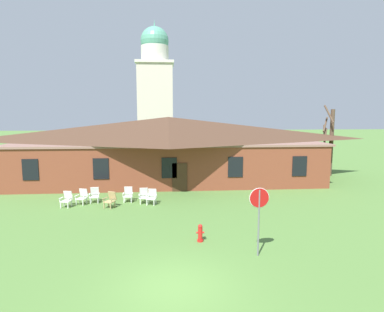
{
  "coord_description": "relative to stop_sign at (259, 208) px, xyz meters",
  "views": [
    {
      "loc": [
        -0.21,
        -10.16,
        5.69
      ],
      "look_at": [
        1.25,
        8.23,
        3.27
      ],
      "focal_mm": 30.74,
      "sensor_mm": 36.0,
      "label": 1
    }
  ],
  "objects": [
    {
      "name": "ground_plane",
      "position": [
        -3.42,
        -2.13,
        -1.99
      ],
      "size": [
        200.0,
        200.0,
        0.0
      ],
      "primitive_type": "plane",
      "color": "#517A38"
    },
    {
      "name": "brick_building",
      "position": [
        -3.42,
        16.14,
        0.74
      ],
      "size": [
        25.18,
        10.4,
        5.35
      ],
      "color": "brown",
      "rests_on": "ground"
    },
    {
      "name": "dome_tower",
      "position": [
        -5.07,
        35.04,
        6.4
      ],
      "size": [
        5.18,
        5.18,
        18.42
      ],
      "color": "beige",
      "rests_on": "ground"
    },
    {
      "name": "stop_sign",
      "position": [
        0.0,
        0.0,
        0.0
      ],
      "size": [
        0.81,
        0.08,
        2.79
      ],
      "color": "slate",
      "rests_on": "ground"
    },
    {
      "name": "lawn_chair_by_porch",
      "position": [
        -9.69,
        7.72,
        -1.49
      ],
      "size": [
        0.72,
        0.76,
        0.96
      ],
      "color": "silver",
      "rests_on": "ground"
    },
    {
      "name": "lawn_chair_near_door",
      "position": [
        -8.91,
        8.27,
        -1.49
      ],
      "size": [
        0.74,
        0.79,
        0.96
      ],
      "color": "silver",
      "rests_on": "ground"
    },
    {
      "name": "lawn_chair_left_end",
      "position": [
        -8.23,
        8.64,
        -1.49
      ],
      "size": [
        0.69,
        0.72,
        0.96
      ],
      "color": "silver",
      "rests_on": "ground"
    },
    {
      "name": "lawn_chair_middle",
      "position": [
        -7.02,
        7.38,
        -1.49
      ],
      "size": [
        0.81,
        0.85,
        0.96
      ],
      "color": "tan",
      "rests_on": "ground"
    },
    {
      "name": "lawn_chair_right_end",
      "position": [
        -6.1,
        8.63,
        -1.49
      ],
      "size": [
        0.65,
        0.67,
        0.96
      ],
      "color": "white",
      "rests_on": "ground"
    },
    {
      "name": "lawn_chair_far_side",
      "position": [
        -5.07,
        8.21,
        -1.49
      ],
      "size": [
        0.67,
        0.7,
        0.96
      ],
      "color": "silver",
      "rests_on": "ground"
    },
    {
      "name": "lawn_chair_under_eave",
      "position": [
        -4.55,
        7.91,
        -1.49
      ],
      "size": [
        0.73,
        0.78,
        0.96
      ],
      "color": "silver",
      "rests_on": "ground"
    },
    {
      "name": "bare_tree_beside_building",
      "position": [
        11.15,
        16.18,
        1.3
      ],
      "size": [
        1.1,
        1.68,
        6.4
      ],
      "color": "brown",
      "rests_on": "ground"
    },
    {
      "name": "fire_hydrant",
      "position": [
        -2.15,
        1.66,
        -1.61
      ],
      "size": [
        0.36,
        0.28,
        0.79
      ],
      "color": "red",
      "rests_on": "ground"
    }
  ]
}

